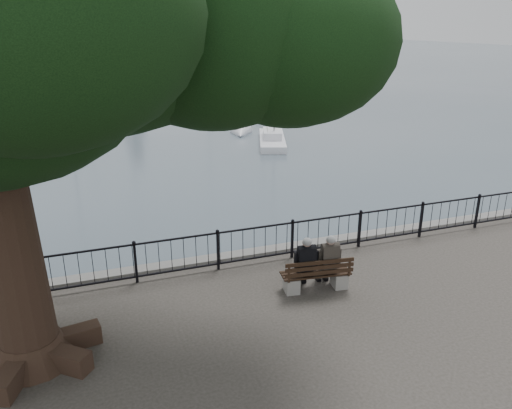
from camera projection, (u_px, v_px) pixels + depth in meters
name	position (u px, v px, depth m)	size (l,w,h in m)	color
harbor	(250.00, 272.00, 13.42)	(260.00, 260.00, 1.20)	#625F5C
railing	(256.00, 243.00, 12.61)	(22.06, 0.06, 1.00)	black
bench	(316.00, 278.00, 11.43)	(1.65, 0.68, 0.85)	slate
person_left	(304.00, 265.00, 11.36)	(0.42, 0.70, 1.34)	black
person_right	(327.00, 262.00, 11.47)	(0.42, 0.70, 1.34)	#282420
tree	(34.00, 13.00, 7.50)	(11.06, 7.72, 9.03)	black
lion_monument	(129.00, 66.00, 54.96)	(6.11, 6.11, 8.98)	#625F5C
sailboat_a	(9.00, 161.00, 25.01)	(2.84, 5.36, 9.69)	silver
sailboat_b	(72.00, 145.00, 28.02)	(2.97, 5.55, 12.10)	silver
sailboat_c	(272.00, 139.00, 29.72)	(3.10, 5.41, 10.08)	silver
sailboat_d	(262.00, 111.00, 39.01)	(2.76, 5.50, 8.98)	silver
sailboat_f	(129.00, 114.00, 37.56)	(2.74, 5.43, 11.05)	silver
sailboat_g	(207.00, 100.00, 44.62)	(3.39, 5.95, 11.47)	silver
sailboat_h	(85.00, 94.00, 48.24)	(2.31, 5.00, 10.23)	silver
far_shore	(246.00, 39.00, 87.92)	(30.00, 8.60, 9.18)	#302C27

